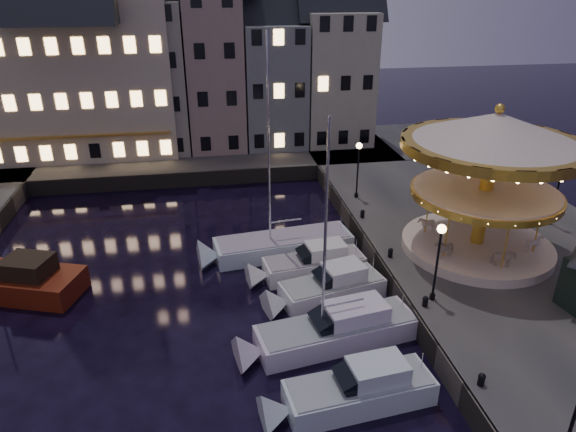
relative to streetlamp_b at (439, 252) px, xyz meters
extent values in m
plane|color=black|center=(-7.20, -1.00, -4.02)|extent=(160.00, 160.00, 0.00)
cube|color=#474442|center=(6.80, 5.00, -3.37)|extent=(16.00, 56.00, 1.30)
cube|color=#474442|center=(-15.20, 27.00, -3.37)|extent=(44.00, 12.00, 1.30)
cube|color=#47423A|center=(-1.20, 5.00, -3.37)|extent=(0.15, 44.00, 1.30)
cube|color=#47423A|center=(-13.20, 21.00, -3.37)|extent=(48.00, 0.15, 1.30)
cylinder|color=black|center=(0.00, -10.00, -0.82)|extent=(0.12, 0.12, 3.80)
cylinder|color=black|center=(0.00, 0.00, -2.57)|extent=(0.28, 0.28, 0.30)
cylinder|color=black|center=(0.00, 0.00, -0.82)|extent=(0.12, 0.12, 3.80)
sphere|color=#FFD18C|center=(0.00, 0.00, 1.23)|extent=(0.44, 0.44, 0.44)
cylinder|color=black|center=(0.00, 13.50, -2.57)|extent=(0.28, 0.28, 0.30)
cylinder|color=black|center=(0.00, 13.50, -0.82)|extent=(0.12, 0.12, 3.80)
sphere|color=#FFD18C|center=(0.00, 13.50, 1.23)|extent=(0.44, 0.44, 0.44)
cylinder|color=black|center=(11.30, 7.00, -2.57)|extent=(0.28, 0.28, 0.30)
cylinder|color=black|center=(11.30, 7.00, -0.82)|extent=(0.12, 0.12, 3.80)
sphere|color=#FFD18C|center=(11.30, 7.00, 1.23)|extent=(0.44, 0.44, 0.44)
cylinder|color=black|center=(-0.60, -6.00, -2.52)|extent=(0.28, 0.28, 0.40)
sphere|color=black|center=(-0.60, -6.00, -2.30)|extent=(0.30, 0.30, 0.30)
cylinder|color=black|center=(-0.60, -0.50, -2.52)|extent=(0.28, 0.28, 0.40)
sphere|color=black|center=(-0.60, -0.50, -2.30)|extent=(0.30, 0.30, 0.30)
cylinder|color=black|center=(-0.60, 4.50, -2.52)|extent=(0.28, 0.28, 0.40)
sphere|color=black|center=(-0.60, 4.50, -2.30)|extent=(0.30, 0.30, 0.30)
cylinder|color=black|center=(-0.60, 10.00, -2.52)|extent=(0.28, 0.28, 0.40)
sphere|color=black|center=(-0.60, 10.00, -2.30)|extent=(0.30, 0.30, 0.30)
cube|color=tan|center=(-26.70, 29.00, 2.78)|extent=(5.00, 8.00, 11.00)
cube|color=#AC9E8E|center=(-21.25, 29.00, 3.28)|extent=(5.60, 8.00, 12.00)
cube|color=gray|center=(-15.20, 29.00, 3.78)|extent=(6.20, 8.00, 13.00)
cube|color=gray|center=(-9.45, 29.00, 4.28)|extent=(5.00, 8.00, 14.00)
cube|color=slate|center=(-4.00, 29.00, 2.78)|extent=(5.60, 8.00, 11.00)
cube|color=#A6A38C|center=(2.05, 29.00, 3.28)|extent=(6.20, 8.00, 12.00)
cube|color=#C3B699|center=(-21.20, 29.00, 4.78)|extent=(16.00, 9.00, 15.00)
cube|color=silver|center=(-5.22, -4.88, -3.57)|extent=(6.32, 2.71, 1.30)
cube|color=#92989D|center=(-5.22, -4.88, -2.90)|extent=(6.00, 2.52, 0.10)
cube|color=silver|center=(-4.49, -4.79, -2.47)|extent=(2.49, 1.78, 0.80)
cube|color=black|center=(-5.71, -4.93, -2.57)|extent=(1.22, 1.54, 0.89)
cube|color=silver|center=(-5.14, -0.88, -3.57)|extent=(8.04, 3.55, 1.30)
cube|color=gray|center=(-5.14, -0.88, -2.90)|extent=(7.63, 3.31, 0.10)
cube|color=silver|center=(-4.22, -0.73, -2.47)|extent=(3.20, 2.19, 0.80)
cube|color=black|center=(-5.75, -0.99, -2.57)|extent=(1.54, 1.80, 0.99)
cylinder|color=silver|center=(-5.90, -1.01, 2.31)|extent=(0.14, 0.14, 10.46)
cube|color=silver|center=(-4.46, 2.79, -3.57)|extent=(5.95, 3.38, 1.30)
cube|color=gray|center=(-4.46, 2.79, -2.90)|extent=(5.64, 3.15, 0.10)
cube|color=silver|center=(-3.80, 2.94, -2.47)|extent=(2.45, 2.06, 0.80)
cube|color=black|center=(-4.90, 2.69, -2.57)|extent=(1.31, 1.69, 0.85)
cube|color=white|center=(-4.91, 5.42, -3.57)|extent=(6.10, 2.69, 1.30)
cube|color=gray|center=(-4.91, 5.42, -2.90)|extent=(5.78, 2.49, 0.10)
cube|color=white|center=(-4.20, 5.51, -2.47)|extent=(2.41, 1.74, 0.80)
cube|color=black|center=(-5.37, 5.37, -2.57)|extent=(1.20, 1.49, 0.87)
cube|color=silver|center=(-6.26, 8.36, -3.57)|extent=(8.92, 3.62, 1.30)
cube|color=gray|center=(-6.26, 8.36, -2.90)|extent=(8.47, 3.36, 0.10)
cylinder|color=silver|center=(-7.12, 8.25, 2.92)|extent=(0.14, 0.14, 11.68)
cube|color=maroon|center=(-22.15, 6.39, -3.47)|extent=(8.75, 5.40, 1.50)
cube|color=black|center=(-20.73, 5.90, -2.27)|extent=(2.94, 2.66, 1.10)
cylinder|color=beige|center=(4.74, 4.51, -2.45)|extent=(8.67, 8.67, 0.54)
cylinder|color=gold|center=(4.74, 4.51, 1.18)|extent=(0.76, 0.76, 6.72)
cylinder|color=beige|center=(4.74, 4.51, 1.08)|extent=(8.02, 8.02, 0.20)
cylinder|color=gold|center=(4.74, 4.51, 0.88)|extent=(8.32, 8.32, 0.38)
cone|color=beige|center=(4.74, 4.51, 4.65)|extent=(9.97, 9.97, 1.73)
cylinder|color=gold|center=(4.74, 4.51, 3.73)|extent=(9.97, 9.97, 0.54)
sphere|color=gold|center=(4.74, 4.51, 5.73)|extent=(0.54, 0.54, 0.54)
imported|color=beige|center=(7.63, 5.41, -1.63)|extent=(1.81, 1.31, 1.08)
camera|label=1|loc=(-10.74, -20.21, 11.95)|focal=32.00mm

